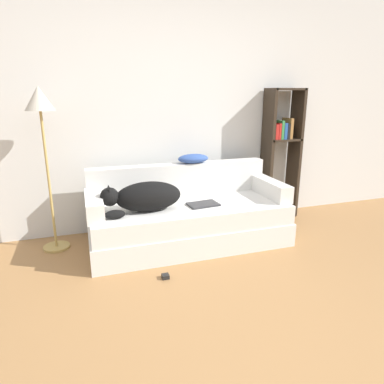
% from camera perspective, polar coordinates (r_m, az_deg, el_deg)
% --- Properties ---
extents(ground_plane, '(20.00, 20.00, 0.00)m').
position_cam_1_polar(ground_plane, '(2.36, 13.23, -23.65)').
color(ground_plane, '#9E7042').
extents(wall_back, '(7.94, 0.06, 2.70)m').
position_cam_1_polar(wall_back, '(3.88, -3.08, 14.04)').
color(wall_back, silver).
rests_on(wall_back, ground_plane).
extents(couch, '(1.98, 0.84, 0.42)m').
position_cam_1_polar(couch, '(3.50, -0.49, -5.34)').
color(couch, silver).
rests_on(couch, ground_plane).
extents(couch_backrest, '(1.94, 0.15, 0.34)m').
position_cam_1_polar(couch_backrest, '(3.70, -2.15, 2.14)').
color(couch_backrest, silver).
rests_on(couch_backrest, couch).
extents(couch_arm_left, '(0.15, 0.65, 0.17)m').
position_cam_1_polar(couch_arm_left, '(3.25, -16.04, -2.05)').
color(couch_arm_left, silver).
rests_on(couch_arm_left, couch).
extents(couch_arm_right, '(0.15, 0.65, 0.17)m').
position_cam_1_polar(couch_arm_right, '(3.77, 12.91, 0.64)').
color(couch_arm_right, silver).
rests_on(couch_arm_right, couch).
extents(dog, '(0.75, 0.32, 0.28)m').
position_cam_1_polar(dog, '(3.21, -7.96, -0.78)').
color(dog, black).
rests_on(dog, couch).
extents(laptop, '(0.31, 0.22, 0.02)m').
position_cam_1_polar(laptop, '(3.39, 1.86, -2.06)').
color(laptop, '#2D2D30').
rests_on(laptop, couch).
extents(throw_pillow, '(0.34, 0.19, 0.10)m').
position_cam_1_polar(throw_pillow, '(3.68, 0.20, 5.59)').
color(throw_pillow, '#335199').
rests_on(throw_pillow, couch_backrest).
extents(bookshelf, '(0.42, 0.26, 1.55)m').
position_cam_1_polar(bookshelf, '(4.28, 14.65, 7.51)').
color(bookshelf, '#2D2319').
rests_on(bookshelf, ground_plane).
extents(floor_lamp, '(0.26, 0.26, 1.56)m').
position_cam_1_polar(floor_lamp, '(3.42, -23.83, 11.26)').
color(floor_lamp, tan).
rests_on(floor_lamp, ground_plane).
extents(power_adapter, '(0.06, 0.06, 0.04)m').
position_cam_1_polar(power_adapter, '(2.95, -4.45, -13.85)').
color(power_adapter, black).
rests_on(power_adapter, ground_plane).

